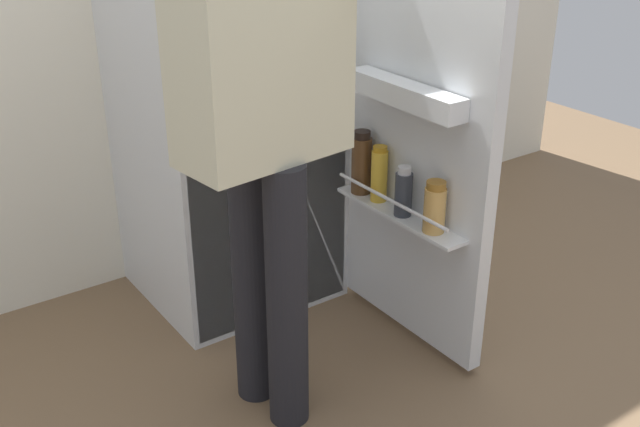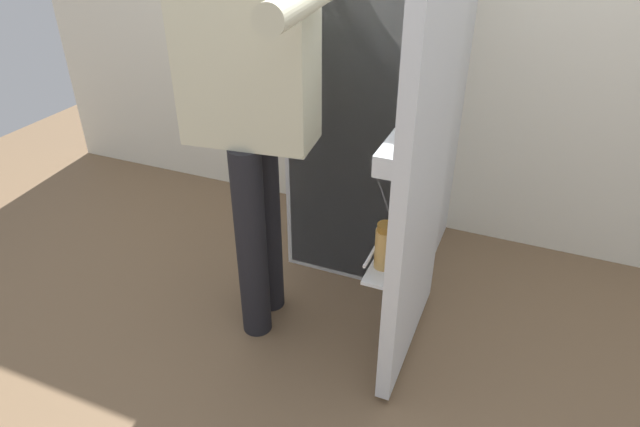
% 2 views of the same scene
% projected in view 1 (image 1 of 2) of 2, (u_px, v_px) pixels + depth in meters
% --- Properties ---
extents(ground_plane, '(6.02, 6.02, 0.00)m').
position_uv_depth(ground_plane, '(314.00, 353.00, 2.66)').
color(ground_plane, brown).
extents(refrigerator, '(0.71, 1.29, 1.62)m').
position_uv_depth(refrigerator, '(238.00, 90.00, 2.70)').
color(refrigerator, silver).
rests_on(refrigerator, ground_plane).
extents(person, '(0.61, 0.74, 1.66)m').
position_uv_depth(person, '(266.00, 93.00, 1.99)').
color(person, black).
rests_on(person, ground_plane).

